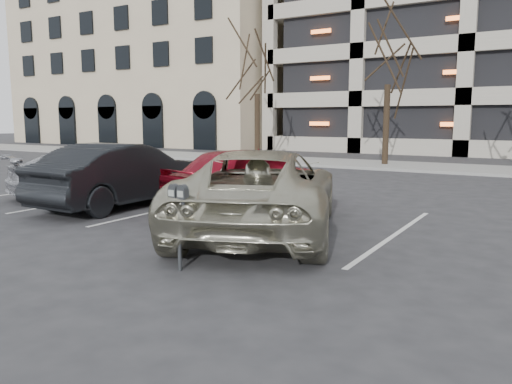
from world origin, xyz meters
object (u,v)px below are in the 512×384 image
(parking_meter, at_px, (179,206))
(car_dark, at_px, (123,175))
(suv_silver, at_px, (262,191))
(car_silver, at_px, (91,173))
(tree_a, at_px, (257,53))
(tree_b, at_px, (390,33))
(car_red, at_px, (252,177))

(parking_meter, height_order, car_dark, car_dark)
(suv_silver, distance_m, car_silver, 6.72)
(car_dark, distance_m, car_silver, 2.16)
(tree_a, height_order, tree_b, tree_b)
(car_silver, bearing_deg, suv_silver, -168.85)
(parking_meter, distance_m, car_silver, 8.09)
(parking_meter, bearing_deg, suv_silver, 97.02)
(tree_b, relative_size, parking_meter, 6.70)
(car_red, relative_size, car_dark, 0.95)
(suv_silver, height_order, car_silver, suv_silver)
(tree_b, distance_m, car_dark, 15.19)
(suv_silver, height_order, car_dark, suv_silver)
(tree_a, height_order, suv_silver, tree_a)
(tree_b, relative_size, car_red, 1.80)
(tree_a, bearing_deg, tree_b, 0.00)
(car_dark, bearing_deg, car_silver, -20.12)
(tree_b, height_order, parking_meter, tree_b)
(tree_a, relative_size, suv_silver, 1.22)
(tree_b, bearing_deg, car_silver, -108.70)
(tree_a, height_order, car_red, tree_a)
(parking_meter, bearing_deg, car_red, 111.10)
(tree_b, distance_m, car_red, 13.77)
(tree_a, relative_size, tree_b, 0.94)
(car_dark, xyz_separation_m, car_silver, (-2.03, 0.72, -0.15))
(tree_b, relative_size, car_dark, 1.72)
(car_red, relative_size, car_silver, 1.04)
(suv_silver, xyz_separation_m, car_silver, (-6.57, 1.43, -0.16))
(tree_a, bearing_deg, parking_meter, -62.01)
(car_silver, bearing_deg, car_dark, -176.12)
(suv_silver, bearing_deg, parking_meter, 73.91)
(tree_a, distance_m, car_dark, 15.53)
(car_dark, height_order, car_silver, car_dark)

